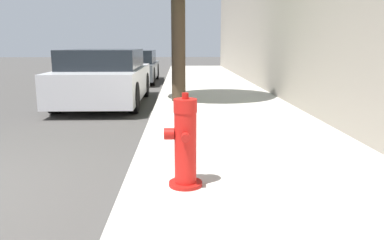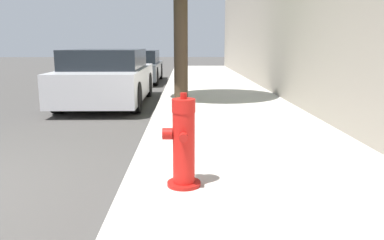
% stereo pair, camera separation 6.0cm
% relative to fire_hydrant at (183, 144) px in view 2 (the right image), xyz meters
% --- Properties ---
extents(sidewalk_slab, '(3.06, 40.00, 0.14)m').
position_rel_fire_hydrant_xyz_m(sidewalk_slab, '(0.92, -0.04, -0.48)').
color(sidewalk_slab, '#B7B2A8').
rests_on(sidewalk_slab, ground_plane).
extents(fire_hydrant, '(0.36, 0.37, 0.90)m').
position_rel_fire_hydrant_xyz_m(fire_hydrant, '(0.00, 0.00, 0.00)').
color(fire_hydrant, '#A91511').
rests_on(fire_hydrant, sidewalk_slab).
extents(parked_car_near, '(1.89, 4.21, 1.35)m').
position_rel_fire_hydrant_xyz_m(parked_car_near, '(-1.90, 5.91, 0.11)').
color(parked_car_near, '#B7B7BC').
rests_on(parked_car_near, ground_plane).
extents(parked_car_mid, '(1.70, 3.97, 1.24)m').
position_rel_fire_hydrant_xyz_m(parked_car_mid, '(-1.80, 11.33, 0.05)').
color(parked_car_mid, '#4C5156').
rests_on(parked_car_mid, ground_plane).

